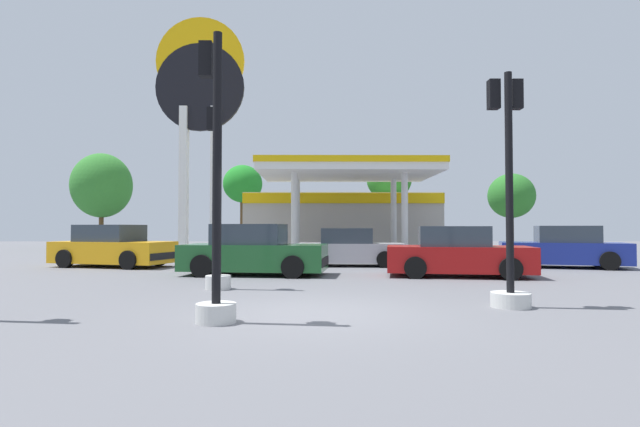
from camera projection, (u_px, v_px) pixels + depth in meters
name	position (u px, v px, depth m)	size (l,w,h in m)	color
ground_plane	(313.00, 313.00, 8.50)	(90.00, 90.00, 0.00)	slate
gas_station	(342.00, 217.00, 30.34)	(11.92, 11.85, 4.84)	#ADA89E
station_pole_sign	(200.00, 103.00, 25.30)	(4.62, 0.56, 12.56)	white
car_0	(457.00, 254.00, 14.86)	(4.55, 2.50, 1.55)	black
car_1	(113.00, 248.00, 18.57)	(4.84, 3.05, 1.61)	black
car_2	(350.00, 249.00, 18.99)	(4.24, 2.11, 1.48)	black
car_3	(563.00, 249.00, 18.22)	(4.73, 3.04, 1.57)	black
car_4	(254.00, 252.00, 15.35)	(4.71, 2.50, 1.61)	black
traffic_signal_0	(509.00, 219.00, 9.20)	(0.73, 0.73, 4.47)	silver
traffic_signal_2	(217.00, 227.00, 11.84)	(0.63, 0.66, 4.60)	silver
traffic_signal_3	(215.00, 225.00, 7.70)	(0.64, 0.67, 4.63)	silver
tree_0	(102.00, 186.00, 35.52)	(4.31, 4.31, 6.97)	brown
tree_1	(243.00, 185.00, 37.37)	(3.03, 3.03, 6.36)	brown
tree_2	(389.00, 181.00, 35.66)	(3.29, 3.29, 6.48)	brown
tree_3	(511.00, 196.00, 37.09)	(3.51, 3.51, 5.67)	brown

